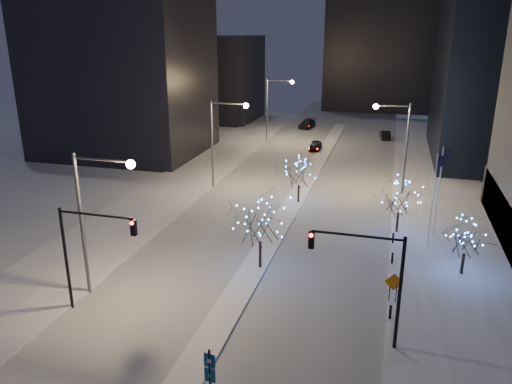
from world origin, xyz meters
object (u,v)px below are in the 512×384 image
(street_lamp_w_far, at_px, (273,101))
(wayfinding_sign, at_px, (210,372))
(street_lamp_east, at_px, (398,137))
(traffic_signal_west, at_px, (86,244))
(car_mid, at_px, (385,135))
(holiday_tree_median_far, at_px, (299,173))
(holiday_tree_median_near, at_px, (260,220))
(street_lamp_w_mid, at_px, (221,132))
(holiday_tree_plaza_near, at_px, (466,238))
(holiday_tree_plaza_far, at_px, (400,198))
(car_near, at_px, (315,146))
(traffic_signal_east, at_px, (372,272))
(construction_sign, at_px, (394,285))
(car_far, at_px, (307,124))
(street_lamp_w_near, at_px, (94,206))

(street_lamp_w_far, relative_size, wayfinding_sign, 3.12)
(street_lamp_east, height_order, traffic_signal_west, street_lamp_east)
(car_mid, bearing_deg, street_lamp_w_far, 15.09)
(traffic_signal_west, relative_size, holiday_tree_median_far, 1.46)
(holiday_tree_median_near, bearing_deg, street_lamp_w_mid, 117.23)
(street_lamp_w_mid, distance_m, traffic_signal_west, 27.06)
(street_lamp_east, xyz_separation_m, car_mid, (-1.74, 29.20, -5.76))
(street_lamp_w_mid, xyz_separation_m, car_mid, (17.28, 32.20, -5.81))
(holiday_tree_plaza_near, bearing_deg, street_lamp_east, 105.58)
(street_lamp_w_mid, relative_size, holiday_tree_plaza_far, 2.03)
(holiday_tree_plaza_far, distance_m, wayfinding_sign, 26.12)
(holiday_tree_median_near, height_order, holiday_tree_plaza_near, holiday_tree_median_near)
(car_near, height_order, holiday_tree_median_far, holiday_tree_median_far)
(holiday_tree_median_far, height_order, wayfinding_sign, holiday_tree_median_far)
(holiday_tree_plaza_far, bearing_deg, street_lamp_w_far, 120.22)
(traffic_signal_east, distance_m, holiday_tree_plaza_near, 12.46)
(street_lamp_east, height_order, car_near, street_lamp_east)
(street_lamp_east, distance_m, car_mid, 29.81)
(street_lamp_w_mid, relative_size, car_near, 2.42)
(car_mid, xyz_separation_m, holiday_tree_plaza_near, (6.86, -47.57, 2.34))
(street_lamp_w_far, bearing_deg, traffic_signal_east, -70.68)
(construction_sign, bearing_deg, traffic_signal_east, -109.17)
(holiday_tree_median_near, bearing_deg, construction_sign, -14.32)
(holiday_tree_median_near, bearing_deg, holiday_tree_plaza_near, 11.39)
(holiday_tree_median_far, bearing_deg, street_lamp_east, 31.17)
(wayfinding_sign, bearing_deg, street_lamp_w_far, 109.00)
(street_lamp_east, bearing_deg, holiday_tree_plaza_far, -87.90)
(street_lamp_w_mid, distance_m, street_lamp_w_far, 25.00)
(street_lamp_w_far, relative_size, holiday_tree_plaza_near, 2.28)
(car_far, xyz_separation_m, wayfinding_sign, (7.60, -71.10, 1.22))
(car_near, bearing_deg, holiday_tree_median_near, -88.16)
(street_lamp_east, distance_m, car_near, 22.32)
(traffic_signal_west, xyz_separation_m, construction_sign, (18.74, 6.16, -3.36))
(holiday_tree_plaza_far, bearing_deg, construction_sign, -90.92)
(street_lamp_w_near, relative_size, holiday_tree_median_far, 2.09)
(street_lamp_w_near, bearing_deg, construction_sign, 12.20)
(street_lamp_w_near, xyz_separation_m, wayfinding_sign, (10.86, -8.00, -4.53))
(traffic_signal_east, relative_size, construction_sign, 3.38)
(holiday_tree_median_near, distance_m, holiday_tree_plaza_far, 14.13)
(traffic_signal_east, bearing_deg, street_lamp_w_near, 176.79)
(car_mid, bearing_deg, holiday_tree_median_far, 69.84)
(street_lamp_w_mid, xyz_separation_m, holiday_tree_median_far, (9.44, -2.80, -3.20))
(construction_sign, bearing_deg, street_lamp_east, 86.11)
(street_lamp_east, xyz_separation_m, holiday_tree_median_near, (-9.58, -21.34, -2.48))
(street_lamp_east, height_order, wayfinding_sign, street_lamp_east)
(traffic_signal_east, xyz_separation_m, car_far, (-14.62, 64.11, -4.01))
(holiday_tree_plaza_near, distance_m, holiday_tree_plaza_far, 8.45)
(street_lamp_w_far, bearing_deg, street_lamp_w_mid, -90.00)
(street_lamp_w_near, distance_m, traffic_signal_west, 2.70)
(traffic_signal_east, height_order, car_near, traffic_signal_east)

